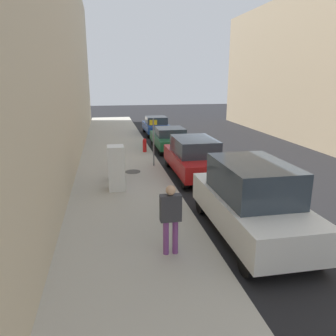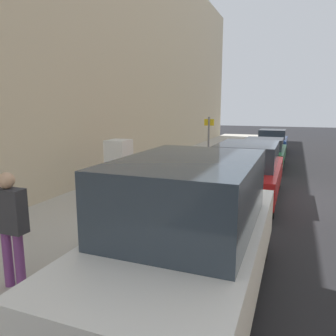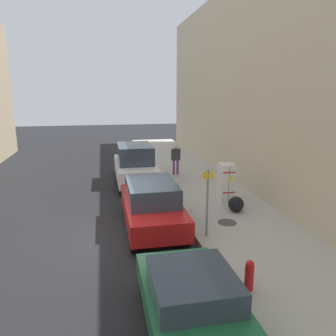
{
  "view_description": "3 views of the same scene",
  "coord_description": "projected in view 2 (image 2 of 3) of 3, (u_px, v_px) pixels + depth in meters",
  "views": [
    {
      "loc": [
        -5.03,
        -14.5,
        4.35
      ],
      "look_at": [
        -2.5,
        -1.25,
        0.62
      ],
      "focal_mm": 35.0,
      "sensor_mm": 36.0,
      "label": 1
    },
    {
      "loc": [
        0.17,
        -10.81,
        2.85
      ],
      "look_at": [
        -2.72,
        -3.39,
        1.35
      ],
      "focal_mm": 35.0,
      "sensor_mm": 36.0,
      "label": 2
    },
    {
      "loc": [
        0.48,
        10.71,
        4.92
      ],
      "look_at": [
        -2.38,
        -3.54,
        1.52
      ],
      "focal_mm": 35.0,
      "sensor_mm": 36.0,
      "label": 3
    }
  ],
  "objects": [
    {
      "name": "sidewalk_slab",
      "position": [
        158.0,
        183.0,
        12.05
      ],
      "size": [
        4.03,
        44.0,
        0.17
      ],
      "primitive_type": "cube",
      "color": "#B2ADA0",
      "rests_on": "ground"
    },
    {
      "name": "trash_bag",
      "position": [
        139.0,
        177.0,
        11.12
      ],
      "size": [
        0.64,
        0.64,
        0.64
      ],
      "primitive_type": "sphere",
      "color": "black",
      "rests_on": "sidewalk_slab"
    },
    {
      "name": "parked_hatchback_blue",
      "position": [
        272.0,
        141.0,
        20.67
      ],
      "size": [
        1.76,
        3.96,
        1.45
      ],
      "color": "#23479E",
      "rests_on": "ground"
    },
    {
      "name": "discarded_refrigerator",
      "position": [
        119.0,
        168.0,
        9.86
      ],
      "size": [
        0.62,
        0.71,
        1.71
      ],
      "color": "white",
      "rests_on": "sidewalk_slab"
    },
    {
      "name": "fire_hydrant",
      "position": [
        223.0,
        157.0,
        15.15
      ],
      "size": [
        0.22,
        0.22,
        0.79
      ],
      "color": "red",
      "rests_on": "sidewalk_slab"
    },
    {
      "name": "building_facade_near",
      "position": [
        82.0,
        40.0,
        12.18
      ],
      "size": [
        2.07,
        39.6,
        10.57
      ],
      "primitive_type": "cube",
      "color": "beige",
      "rests_on": "ground"
    },
    {
      "name": "parked_van_white",
      "position": [
        188.0,
        233.0,
        4.68
      ],
      "size": [
        2.02,
        4.86,
        2.16
      ],
      "color": "silver",
      "rests_on": "ground"
    },
    {
      "name": "manhole_cover",
      "position": [
        171.0,
        182.0,
        11.84
      ],
      "size": [
        0.7,
        0.7,
        0.02
      ],
      "primitive_type": "cylinder",
      "color": "#47443F",
      "rests_on": "sidewalk_slab"
    },
    {
      "name": "street_sign_post",
      "position": [
        208.0,
        144.0,
        12.08
      ],
      "size": [
        0.36,
        0.07,
        2.31
      ],
      "color": "slate",
      "rests_on": "sidewalk_slab"
    },
    {
      "name": "ground_plane",
      "position": [
        285.0,
        197.0,
        10.49
      ],
      "size": [
        80.0,
        80.0,
        0.0
      ],
      "primitive_type": "plane",
      "color": "black"
    },
    {
      "name": "parked_suv_red",
      "position": [
        247.0,
        170.0,
        10.23
      ],
      "size": [
        1.97,
        4.66,
        1.74
      ],
      "color": "red",
      "rests_on": "ground"
    },
    {
      "name": "parked_sedan_green",
      "position": [
        264.0,
        152.0,
        15.56
      ],
      "size": [
        1.89,
        4.36,
        1.39
      ],
      "color": "#1E6038",
      "rests_on": "ground"
    },
    {
      "name": "pedestrian_walking_far",
      "position": [
        10.0,
        222.0,
        4.75
      ],
      "size": [
        0.51,
        0.24,
        1.76
      ],
      "rotation": [
        0.0,
        0.0,
        2.25
      ],
      "color": "#7A3D7F",
      "rests_on": "sidewalk_slab"
    }
  ]
}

